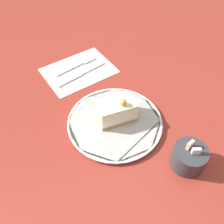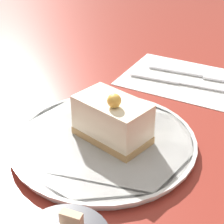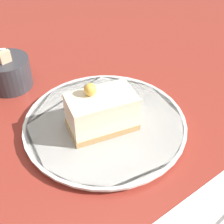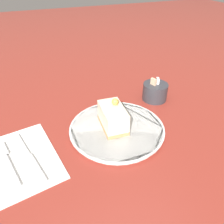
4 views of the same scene
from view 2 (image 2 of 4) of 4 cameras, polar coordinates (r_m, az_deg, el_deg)
name	(u,v)px [view 2 (image 2 of 4)]	position (r m, az deg, el deg)	size (l,w,h in m)	color
ground_plane	(90,145)	(0.54, -3.31, -5.11)	(4.00, 4.00, 0.00)	maroon
plate	(103,141)	(0.54, -1.31, -4.49)	(0.27, 0.27, 0.01)	silver
cake_slice	(112,120)	(0.52, 0.04, -1.18)	(0.07, 0.11, 0.08)	#AD8451
napkin	(183,79)	(0.74, 10.84, 4.96)	(0.21, 0.25, 0.00)	white
fork	(195,74)	(0.76, 12.55, 5.66)	(0.06, 0.16, 0.00)	silver
knife	(170,81)	(0.72, 8.83, 4.76)	(0.06, 0.19, 0.00)	silver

